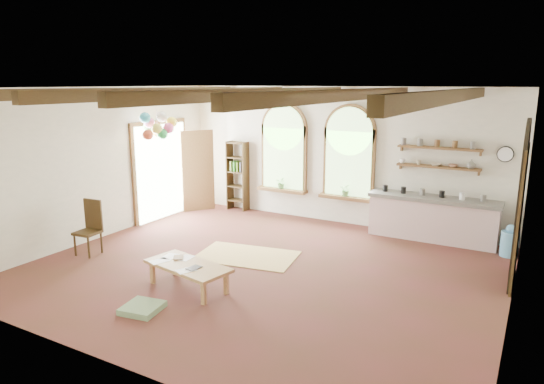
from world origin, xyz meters
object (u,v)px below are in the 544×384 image
Objects in this scene: kitchen_counter at (432,218)px; side_chair at (89,239)px; coffee_table at (188,267)px; balloon_cluster at (157,126)px.

side_chair is (-5.66, -4.18, -0.17)m from kitchen_counter.
kitchen_counter is 5.40m from coffee_table.
kitchen_counter reaches higher than coffee_table.
kitchen_counter is at bearing 36.47° from side_chair.
kitchen_counter is 2.51× the size of side_chair.
kitchen_counter is 6.34m from balloon_cluster.
balloon_cluster is (-2.78, 2.48, 1.96)m from coffee_table.
coffee_table is at bearing -7.29° from side_chair.
balloon_cluster reaches higher than kitchen_counter.
side_chair is at bearing -88.73° from balloon_cluster.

